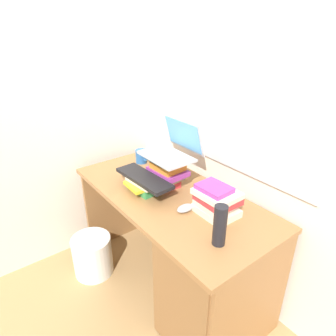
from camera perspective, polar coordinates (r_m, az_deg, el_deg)
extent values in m
plane|color=#9E7A4C|center=(2.29, 0.33, -20.67)|extent=(6.00, 6.00, 0.00)
cube|color=silver|center=(1.86, 9.74, 14.33)|extent=(6.00, 0.05, 2.60)
cube|color=silver|center=(1.67, 15.79, 11.46)|extent=(0.90, 0.01, 0.80)
cube|color=beige|center=(2.29, -12.42, 16.22)|extent=(0.05, 6.00, 2.60)
cube|color=olive|center=(1.84, 0.38, -5.35)|extent=(1.36, 0.65, 0.03)
cube|color=olive|center=(2.51, -9.07, -6.05)|extent=(0.02, 0.60, 0.69)
cube|color=olive|center=(1.73, 15.49, -24.89)|extent=(0.02, 0.60, 0.69)
cube|color=brown|center=(1.80, 9.00, -21.61)|extent=(0.41, 0.55, 0.66)
cube|color=#B22D33|center=(1.92, -0.51, -2.77)|extent=(0.17, 0.14, 0.04)
cube|color=gray|center=(1.91, -0.67, -1.49)|extent=(0.21, 0.19, 0.04)
cube|color=#8C338C|center=(1.88, -0.03, -0.64)|extent=(0.24, 0.18, 0.03)
cube|color=orange|center=(1.87, -0.02, 0.39)|extent=(0.19, 0.16, 0.04)
cube|color=#2672B2|center=(1.86, -0.62, 1.60)|extent=(0.21, 0.13, 0.04)
cube|color=#338C4C|center=(1.87, -4.61, -3.71)|extent=(0.21, 0.14, 0.04)
cube|color=yellow|center=(1.85, -4.85, -3.03)|extent=(0.17, 0.19, 0.02)
cube|color=beige|center=(1.84, -4.35, -2.45)|extent=(0.23, 0.17, 0.02)
cube|color=beige|center=(1.67, 9.19, -7.97)|extent=(0.22, 0.18, 0.04)
cube|color=beige|center=(1.65, 8.76, -6.89)|extent=(0.18, 0.16, 0.03)
cube|color=#B22D33|center=(1.63, 9.48, -5.79)|extent=(0.21, 0.19, 0.04)
cube|color=beige|center=(1.61, 9.34, -4.83)|extent=(0.22, 0.19, 0.03)
cube|color=#8C338C|center=(1.60, 8.82, -3.83)|extent=(0.18, 0.14, 0.03)
cube|color=#B7BABF|center=(1.85, -0.34, 2.25)|extent=(0.34, 0.22, 0.01)
cube|color=#B7BABF|center=(1.89, 3.01, 6.34)|extent=(0.34, 0.06, 0.21)
cube|color=#59A5E5|center=(1.88, 2.85, 6.36)|extent=(0.30, 0.05, 0.18)
cube|color=black|center=(1.83, -4.59, -1.92)|extent=(0.43, 0.16, 0.02)
ellipsoid|color=#A5A8AD|center=(1.67, 3.29, -7.66)|extent=(0.06, 0.10, 0.04)
cylinder|color=#265999|center=(2.23, -5.13, 2.26)|extent=(0.08, 0.08, 0.10)
torus|color=#265999|center=(2.19, -4.37, 1.93)|extent=(0.05, 0.01, 0.05)
cylinder|color=black|center=(1.41, 9.86, -10.74)|extent=(0.06, 0.06, 0.21)
cylinder|color=silver|center=(2.32, -14.18, -15.83)|extent=(0.28, 0.28, 0.30)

